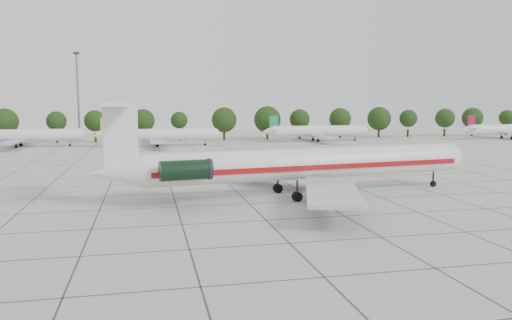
{
  "coord_description": "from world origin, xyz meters",
  "views": [
    {
      "loc": [
        -11.05,
        -61.44,
        11.28
      ],
      "look_at": [
        3.35,
        3.62,
        3.5
      ],
      "focal_mm": 35.0,
      "sensor_mm": 36.0,
      "label": 1
    }
  ],
  "objects_px": {
    "main_airliner": "(293,164)",
    "ground_crew": "(433,178)",
    "bg_airliner_c": "(160,135)",
    "bg_airliner_e": "(509,129)",
    "bg_airliner_b": "(21,136)",
    "bg_airliner_d": "(318,131)",
    "floodlight_mast": "(78,91)"
  },
  "relations": [
    {
      "from": "main_airliner",
      "to": "bg_airliner_d",
      "type": "relative_size",
      "value": 1.68
    },
    {
      "from": "main_airliner",
      "to": "bg_airliner_e",
      "type": "relative_size",
      "value": 1.68
    },
    {
      "from": "bg_airliner_c",
      "to": "bg_airliner_e",
      "type": "relative_size",
      "value": 1.0
    },
    {
      "from": "bg_airliner_c",
      "to": "bg_airliner_e",
      "type": "distance_m",
      "value": 105.13
    },
    {
      "from": "bg_airliner_b",
      "to": "bg_airliner_c",
      "type": "height_order",
      "value": "same"
    },
    {
      "from": "main_airliner",
      "to": "bg_airliner_b",
      "type": "xyz_separation_m",
      "value": [
        -47.36,
        77.6,
        -1.04
      ]
    },
    {
      "from": "bg_airliner_e",
      "to": "floodlight_mast",
      "type": "distance_m",
      "value": 129.83
    },
    {
      "from": "main_airliner",
      "to": "bg_airliner_b",
      "type": "bearing_deg",
      "value": 114.05
    },
    {
      "from": "bg_airliner_d",
      "to": "bg_airliner_e",
      "type": "distance_m",
      "value": 60.23
    },
    {
      "from": "floodlight_mast",
      "to": "bg_airliner_c",
      "type": "bearing_deg",
      "value": -47.69
    },
    {
      "from": "main_airliner",
      "to": "floodlight_mast",
      "type": "height_order",
      "value": "floodlight_mast"
    },
    {
      "from": "floodlight_mast",
      "to": "bg_airliner_b",
      "type": "bearing_deg",
      "value": -120.6
    },
    {
      "from": "bg_airliner_c",
      "to": "bg_airliner_d",
      "type": "height_order",
      "value": "same"
    },
    {
      "from": "main_airliner",
      "to": "ground_crew",
      "type": "distance_m",
      "value": 22.32
    },
    {
      "from": "main_airliner",
      "to": "bg_airliner_c",
      "type": "xyz_separation_m",
      "value": [
        -13.45,
        72.26,
        -1.04
      ]
    },
    {
      "from": "main_airliner",
      "to": "bg_airliner_b",
      "type": "distance_m",
      "value": 90.92
    },
    {
      "from": "bg_airliner_b",
      "to": "bg_airliner_d",
      "type": "bearing_deg",
      "value": 1.5
    },
    {
      "from": "bg_airliner_e",
      "to": "ground_crew",
      "type": "bearing_deg",
      "value": -134.66
    },
    {
      "from": "bg_airliner_e",
      "to": "floodlight_mast",
      "type": "bearing_deg",
      "value": 170.47
    },
    {
      "from": "ground_crew",
      "to": "bg_airliner_d",
      "type": "bearing_deg",
      "value": -140.2
    },
    {
      "from": "bg_airliner_b",
      "to": "bg_airliner_c",
      "type": "relative_size",
      "value": 1.0
    },
    {
      "from": "bg_airliner_d",
      "to": "bg_airliner_e",
      "type": "height_order",
      "value": "same"
    },
    {
      "from": "bg_airliner_c",
      "to": "floodlight_mast",
      "type": "xyz_separation_m",
      "value": [
        -22.47,
        24.69,
        11.37
      ]
    },
    {
      "from": "bg_airliner_d",
      "to": "floodlight_mast",
      "type": "height_order",
      "value": "floodlight_mast"
    },
    {
      "from": "main_airliner",
      "to": "bg_airliner_e",
      "type": "xyz_separation_m",
      "value": [
        91.63,
        75.53,
        -1.04
      ]
    },
    {
      "from": "bg_airliner_b",
      "to": "bg_airliner_c",
      "type": "distance_m",
      "value": 34.33
    },
    {
      "from": "bg_airliner_d",
      "to": "bg_airliner_e",
      "type": "relative_size",
      "value": 1.0
    },
    {
      "from": "bg_airliner_b",
      "to": "bg_airliner_e",
      "type": "distance_m",
      "value": 139.01
    },
    {
      "from": "ground_crew",
      "to": "bg_airliner_d",
      "type": "distance_m",
      "value": 75.67
    },
    {
      "from": "bg_airliner_b",
      "to": "floodlight_mast",
      "type": "distance_m",
      "value": 25.2
    },
    {
      "from": "bg_airliner_c",
      "to": "bg_airliner_e",
      "type": "height_order",
      "value": "same"
    },
    {
      "from": "bg_airliner_b",
      "to": "bg_airliner_c",
      "type": "xyz_separation_m",
      "value": [
        33.92,
        -5.34,
        0.0
      ]
    }
  ]
}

